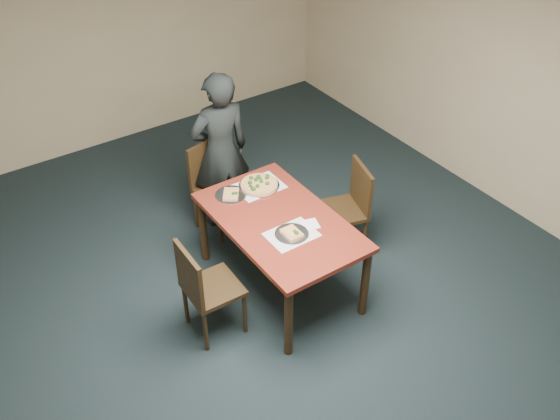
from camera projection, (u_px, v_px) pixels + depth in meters
ground at (296, 353)px, 5.06m from camera, size 8.00×8.00×0.00m
room_shell at (301, 177)px, 4.00m from camera, size 8.00×8.00×8.00m
dining_table at (280, 228)px, 5.29m from camera, size 0.90×1.50×0.75m
chair_far at (214, 181)px, 6.10m from camera, size 0.51×0.51×0.91m
chair_left at (204, 286)px, 4.94m from camera, size 0.43×0.43×0.91m
chair_right at (349, 204)px, 5.80m from camera, size 0.52×0.52×0.91m
diner at (220, 152)px, 5.96m from camera, size 0.63×0.45×1.63m
placemat_main at (259, 186)px, 5.62m from camera, size 0.42×0.32×0.00m
placemat_near at (292, 235)px, 5.08m from camera, size 0.40×0.30×0.00m
pizza_pan at (259, 184)px, 5.60m from camera, size 0.37×0.37×0.07m
slice_plate_near at (292, 233)px, 5.07m from camera, size 0.28×0.28×0.06m
slice_plate_far at (231, 194)px, 5.50m from camera, size 0.28×0.28×0.06m
napkin at (310, 225)px, 5.18m from camera, size 0.17×0.17×0.01m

